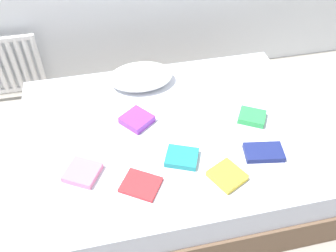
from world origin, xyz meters
TOP-DOWN VIEW (x-y plane):
  - ground_plane at (0.00, 0.00)m, footprint 8.00×8.00m
  - bed at (0.00, 0.00)m, footprint 2.00×1.50m
  - radiator at (-1.15, 1.20)m, footprint 0.52×0.04m
  - pillow at (-0.10, 0.53)m, footprint 0.48×0.35m
  - textbook_red at (-0.26, -0.41)m, footprint 0.27×0.26m
  - textbook_yellow at (0.24, -0.46)m, footprint 0.23×0.24m
  - textbook_purple at (-0.20, 0.11)m, footprint 0.25×0.25m
  - textbook_green at (0.57, -0.03)m, footprint 0.22×0.22m
  - textbook_teal at (0.01, -0.27)m, footprint 0.24×0.22m
  - textbook_pink at (-0.58, -0.26)m, footprint 0.25×0.25m
  - textbook_navy at (0.52, -0.34)m, footprint 0.26×0.18m

SIDE VIEW (x-z plane):
  - ground_plane at x=0.00m, z-range 0.00..0.00m
  - bed at x=0.00m, z-range 0.00..0.50m
  - radiator at x=-1.15m, z-range 0.09..0.63m
  - textbook_red at x=-0.26m, z-range 0.50..0.52m
  - textbook_navy at x=0.52m, z-range 0.50..0.54m
  - textbook_teal at x=0.01m, z-range 0.50..0.54m
  - textbook_pink at x=-0.58m, z-range 0.50..0.54m
  - textbook_yellow at x=0.24m, z-range 0.50..0.54m
  - textbook_green at x=0.57m, z-range 0.50..0.54m
  - textbook_purple at x=-0.20m, z-range 0.50..0.55m
  - pillow at x=-0.10m, z-range 0.50..0.62m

